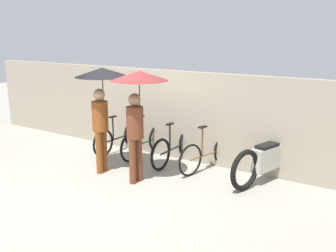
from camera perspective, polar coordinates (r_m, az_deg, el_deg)
The scene contains 9 objects.
ground_plane at distance 7.35m, azimuth -8.13°, elevation -8.49°, with size 30.00×30.00×0.00m, color gray.
back_wall at distance 8.54m, azimuth 0.04°, elevation 1.86°, with size 11.62×0.12×1.99m.
parked_bicycle_0 at distance 9.11m, azimuth -7.50°, elevation -1.68°, with size 0.44×1.73×1.02m.
parked_bicycle_1 at distance 8.63m, azimuth -3.44°, elevation -2.36°, with size 0.44×1.65×1.01m.
parked_bicycle_2 at distance 8.20m, azimuth 1.03°, elevation -3.25°, with size 0.44×1.76×1.03m.
parked_bicycle_3 at distance 7.87m, azimuth 6.15°, elevation -4.08°, with size 0.57×1.70×1.10m.
pedestrian_leading at distance 7.57m, azimuth -10.08°, elevation 5.54°, with size 1.09×1.09×2.13m.
pedestrian_center at distance 6.93m, azimuth -4.63°, elevation 4.88°, with size 1.08×1.08×2.12m.
motorcycle at distance 7.43m, azimuth 14.75°, elevation -5.04°, with size 0.81×2.01×0.95m.
Camera 1 is at (4.47, -5.12, 2.80)m, focal length 40.00 mm.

